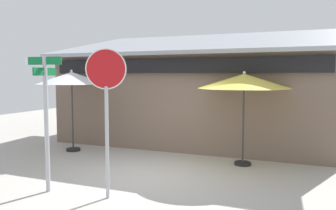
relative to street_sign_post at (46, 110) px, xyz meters
name	(u,v)px	position (x,y,z in m)	size (l,w,h in m)	color
ground_plane	(153,176)	(1.47, 1.98, -1.75)	(28.00, 28.00, 0.10)	#ADA8A0
cafe_building	(200,97)	(1.17, 6.81, -0.08)	(9.81, 5.48, 4.19)	#705B4C
street_sign_post	(46,110)	(0.00, 0.00, 0.00)	(0.82, 0.76, 2.80)	#A8AAB2
stop_sign	(106,94)	(1.36, 0.14, 0.34)	(0.72, 0.34, 2.92)	#A8AAB2
patio_umbrella_ivory_left	(72,79)	(-2.00, 3.41, 0.60)	(2.17, 2.17, 2.58)	black
patio_umbrella_mustard_center	(244,82)	(3.33, 3.71, 0.54)	(2.46, 2.46, 2.52)	black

